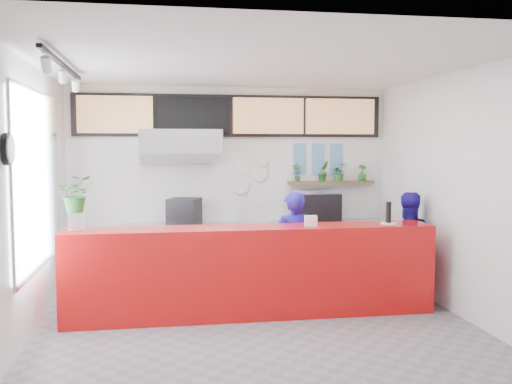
# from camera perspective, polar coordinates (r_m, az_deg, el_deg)

# --- Properties ---
(floor) EXTENTS (5.00, 5.00, 0.00)m
(floor) POSITION_cam_1_polar(r_m,az_deg,el_deg) (6.81, 0.13, -13.17)
(floor) COLOR slate
(floor) RESTS_ON ground
(ceiling) EXTENTS (5.00, 5.00, 0.00)m
(ceiling) POSITION_cam_1_polar(r_m,az_deg,el_deg) (6.55, 0.13, 12.69)
(ceiling) COLOR silver
(wall_back) EXTENTS (5.00, 0.00, 5.00)m
(wall_back) POSITION_cam_1_polar(r_m,az_deg,el_deg) (8.98, -2.50, 0.89)
(wall_back) COLOR white
(wall_back) RESTS_ON ground
(wall_left) EXTENTS (0.00, 5.00, 5.00)m
(wall_left) POSITION_cam_1_polar(r_m,az_deg,el_deg) (6.58, -21.88, -0.77)
(wall_left) COLOR white
(wall_left) RESTS_ON ground
(wall_right) EXTENTS (0.00, 5.00, 5.00)m
(wall_right) POSITION_cam_1_polar(r_m,az_deg,el_deg) (7.35, 19.75, -0.19)
(wall_right) COLOR white
(wall_right) RESTS_ON ground
(service_counter) EXTENTS (4.50, 0.60, 1.10)m
(service_counter) POSITION_cam_1_polar(r_m,az_deg,el_deg) (7.05, -0.41, -7.93)
(service_counter) COLOR red
(service_counter) RESTS_ON ground
(cream_band) EXTENTS (5.00, 0.02, 0.80)m
(cream_band) POSITION_cam_1_polar(r_m,az_deg,el_deg) (8.96, -2.51, 7.92)
(cream_band) COLOR beige
(cream_band) RESTS_ON wall_back
(prep_bench) EXTENTS (1.80, 0.60, 0.90)m
(prep_bench) POSITION_cam_1_polar(r_m,az_deg,el_deg) (8.75, -7.47, -6.17)
(prep_bench) COLOR #B2B5BA
(prep_bench) RESTS_ON ground
(panini_oven) EXTENTS (0.56, 0.56, 0.40)m
(panini_oven) POSITION_cam_1_polar(r_m,az_deg,el_deg) (8.66, -7.19, -1.95)
(panini_oven) COLOR black
(panini_oven) RESTS_ON prep_bench
(extraction_hood) EXTENTS (1.20, 0.70, 0.35)m
(extraction_hood) POSITION_cam_1_polar(r_m,az_deg,el_deg) (8.55, -7.58, 5.03)
(extraction_hood) COLOR #B2B5BA
(extraction_hood) RESTS_ON ceiling
(hood_lip) EXTENTS (1.20, 0.69, 0.31)m
(hood_lip) POSITION_cam_1_polar(r_m,az_deg,el_deg) (8.55, -7.57, 3.69)
(hood_lip) COLOR #B2B5BA
(hood_lip) RESTS_ON ceiling
(right_bench) EXTENTS (1.80, 0.60, 0.90)m
(right_bench) POSITION_cam_1_polar(r_m,az_deg,el_deg) (9.12, 7.21, -5.74)
(right_bench) COLOR #B2B5BA
(right_bench) RESTS_ON ground
(espresso_machine) EXTENTS (0.71, 0.52, 0.45)m
(espresso_machine) POSITION_cam_1_polar(r_m,az_deg,el_deg) (8.97, 6.02, -1.55)
(espresso_machine) COLOR black
(espresso_machine) RESTS_ON right_bench
(espresso_tray) EXTENTS (0.66, 0.52, 0.05)m
(espresso_tray) POSITION_cam_1_polar(r_m,az_deg,el_deg) (8.94, 6.03, 0.07)
(espresso_tray) COLOR #B8BAC0
(espresso_tray) RESTS_ON espresso_machine
(herb_shelf) EXTENTS (1.40, 0.18, 0.04)m
(herb_shelf) POSITION_cam_1_polar(r_m,az_deg,el_deg) (9.21, 7.51, 0.95)
(herb_shelf) COLOR brown
(herb_shelf) RESTS_ON wall_back
(menu_board_far_left) EXTENTS (1.10, 0.10, 0.55)m
(menu_board_far_left) POSITION_cam_1_polar(r_m,az_deg,el_deg) (8.81, -13.89, 7.53)
(menu_board_far_left) COLOR tan
(menu_board_far_left) RESTS_ON wall_back
(menu_board_mid_left) EXTENTS (1.10, 0.10, 0.55)m
(menu_board_mid_left) POSITION_cam_1_polar(r_m,az_deg,el_deg) (8.80, -6.28, 7.64)
(menu_board_mid_left) COLOR black
(menu_board_mid_left) RESTS_ON wall_back
(menu_board_mid_right) EXTENTS (1.10, 0.10, 0.55)m
(menu_board_mid_right) POSITION_cam_1_polar(r_m,az_deg,el_deg) (8.94, 1.23, 7.61)
(menu_board_mid_right) COLOR tan
(menu_board_mid_right) RESTS_ON wall_back
(menu_board_far_right) EXTENTS (1.10, 0.10, 0.55)m
(menu_board_far_right) POSITION_cam_1_polar(r_m,az_deg,el_deg) (9.22, 8.40, 7.47)
(menu_board_far_right) COLOR tan
(menu_board_far_right) RESTS_ON wall_back
(soffit) EXTENTS (4.80, 0.04, 0.65)m
(soffit) POSITION_cam_1_polar(r_m,az_deg,el_deg) (8.93, -2.49, 7.61)
(soffit) COLOR black
(soffit) RESTS_ON wall_back
(window_pane) EXTENTS (0.04, 2.20, 1.90)m
(window_pane) POSITION_cam_1_polar(r_m,az_deg,el_deg) (6.85, -21.15, 1.13)
(window_pane) COLOR silver
(window_pane) RESTS_ON wall_left
(window_frame) EXTENTS (0.03, 2.30, 2.00)m
(window_frame) POSITION_cam_1_polar(r_m,az_deg,el_deg) (6.85, -20.98, 1.13)
(window_frame) COLOR #B2B5BA
(window_frame) RESTS_ON wall_left
(wall_clock_rim) EXTENTS (0.05, 0.30, 0.30)m
(wall_clock_rim) POSITION_cam_1_polar(r_m,az_deg,el_deg) (5.67, -23.62, 3.94)
(wall_clock_rim) COLOR black
(wall_clock_rim) RESTS_ON wall_left
(wall_clock_face) EXTENTS (0.02, 0.26, 0.26)m
(wall_clock_face) POSITION_cam_1_polar(r_m,az_deg,el_deg) (5.66, -23.33, 3.95)
(wall_clock_face) COLOR white
(wall_clock_face) RESTS_ON wall_left
(track_rail) EXTENTS (0.05, 2.40, 0.04)m
(track_rail) POSITION_cam_1_polar(r_m,az_deg,el_deg) (6.54, -18.77, 11.94)
(track_rail) COLOR black
(track_rail) RESTS_ON ceiling
(dec_plate_a) EXTENTS (0.24, 0.03, 0.24)m
(dec_plate_a) POSITION_cam_1_polar(r_m,az_deg,el_deg) (8.95, -1.53, 2.49)
(dec_plate_a) COLOR silver
(dec_plate_a) RESTS_ON wall_back
(dec_plate_b) EXTENTS (0.24, 0.03, 0.24)m
(dec_plate_b) POSITION_cam_1_polar(r_m,az_deg,el_deg) (9.00, 0.37, 1.86)
(dec_plate_b) COLOR silver
(dec_plate_b) RESTS_ON wall_back
(dec_plate_c) EXTENTS (0.24, 0.03, 0.24)m
(dec_plate_c) POSITION_cam_1_polar(r_m,az_deg,el_deg) (8.97, -1.52, 0.57)
(dec_plate_c) COLOR silver
(dec_plate_c) RESTS_ON wall_back
(dec_plate_d) EXTENTS (0.24, 0.03, 0.24)m
(dec_plate_d) POSITION_cam_1_polar(r_m,az_deg,el_deg) (9.00, 0.68, 3.45)
(dec_plate_d) COLOR silver
(dec_plate_d) RESTS_ON wall_back
(photo_frame_a) EXTENTS (0.20, 0.02, 0.25)m
(photo_frame_a) POSITION_cam_1_polar(r_m,az_deg,el_deg) (9.14, 4.39, 4.08)
(photo_frame_a) COLOR #598CBF
(photo_frame_a) RESTS_ON wall_back
(photo_frame_b) EXTENTS (0.20, 0.02, 0.25)m
(photo_frame_b) POSITION_cam_1_polar(r_m,az_deg,el_deg) (9.21, 6.21, 4.07)
(photo_frame_b) COLOR #598CBF
(photo_frame_b) RESTS_ON wall_back
(photo_frame_c) EXTENTS (0.20, 0.02, 0.25)m
(photo_frame_c) POSITION_cam_1_polar(r_m,az_deg,el_deg) (9.30, 7.99, 4.06)
(photo_frame_c) COLOR #598CBF
(photo_frame_c) RESTS_ON wall_back
(photo_frame_d) EXTENTS (0.20, 0.02, 0.25)m
(photo_frame_d) POSITION_cam_1_polar(r_m,az_deg,el_deg) (9.14, 4.38, 2.52)
(photo_frame_d) COLOR #598CBF
(photo_frame_d) RESTS_ON wall_back
(photo_frame_e) EXTENTS (0.20, 0.02, 0.25)m
(photo_frame_e) POSITION_cam_1_polar(r_m,az_deg,el_deg) (9.22, 6.19, 2.52)
(photo_frame_e) COLOR #598CBF
(photo_frame_e) RESTS_ON wall_back
(photo_frame_f) EXTENTS (0.20, 0.02, 0.25)m
(photo_frame_f) POSITION_cam_1_polar(r_m,az_deg,el_deg) (9.30, 7.98, 2.52)
(photo_frame_f) COLOR #598CBF
(photo_frame_f) RESTS_ON wall_back
(staff_center) EXTENTS (0.59, 0.44, 1.49)m
(staff_center) POSITION_cam_1_polar(r_m,az_deg,el_deg) (7.56, 3.71, -5.58)
(staff_center) COLOR #1F1591
(staff_center) RESTS_ON ground
(staff_right) EXTENTS (0.72, 0.57, 1.46)m
(staff_right) POSITION_cam_1_polar(r_m,az_deg,el_deg) (8.08, 14.84, -5.17)
(staff_right) COLOR #1F1591
(staff_right) RESTS_ON ground
(herb_a) EXTENTS (0.17, 0.13, 0.29)m
(herb_a) POSITION_cam_1_polar(r_m,az_deg,el_deg) (9.05, 4.15, 1.96)
(herb_a) COLOR #246925
(herb_a) RESTS_ON herb_shelf
(herb_b) EXTENTS (0.21, 0.19, 0.33)m
(herb_b) POSITION_cam_1_polar(r_m,az_deg,el_deg) (9.16, 6.74, 2.09)
(herb_b) COLOR #246925
(herb_b) RESTS_ON herb_shelf
(herb_c) EXTENTS (0.30, 0.28, 0.29)m
(herb_c) POSITION_cam_1_polar(r_m,az_deg,el_deg) (9.24, 8.31, 1.97)
(herb_c) COLOR #246925
(herb_c) RESTS_ON herb_shelf
(herb_d) EXTENTS (0.17, 0.15, 0.26)m
(herb_d) POSITION_cam_1_polar(r_m,az_deg,el_deg) (9.36, 10.56, 1.90)
(herb_d) COLOR #246925
(herb_d) RESTS_ON herb_shelf
(glass_vase) EXTENTS (0.22, 0.22, 0.23)m
(glass_vase) POSITION_cam_1_polar(r_m,az_deg,el_deg) (6.86, -17.48, -2.84)
(glass_vase) COLOR white
(glass_vase) RESTS_ON service_counter
(basil_vase) EXTENTS (0.43, 0.38, 0.43)m
(basil_vase) POSITION_cam_1_polar(r_m,az_deg,el_deg) (6.83, -17.54, -0.19)
(basil_vase) COLOR #246925
(basil_vase) RESTS_ON glass_vase
(napkin_holder) EXTENTS (0.15, 0.10, 0.13)m
(napkin_holder) POSITION_cam_1_polar(r_m,az_deg,el_deg) (7.04, 5.51, -2.88)
(napkin_holder) COLOR white
(napkin_holder) RESTS_ON service_counter
(white_plate) EXTENTS (0.20, 0.20, 0.01)m
(white_plate) POSITION_cam_1_polar(r_m,az_deg,el_deg) (7.40, 13.10, -3.07)
(white_plate) COLOR white
(white_plate) RESTS_ON service_counter
(pepper_mill) EXTENTS (0.08, 0.08, 0.26)m
(pepper_mill) POSITION_cam_1_polar(r_m,az_deg,el_deg) (7.38, 13.12, -1.99)
(pepper_mill) COLOR black
(pepper_mill) RESTS_ON white_plate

